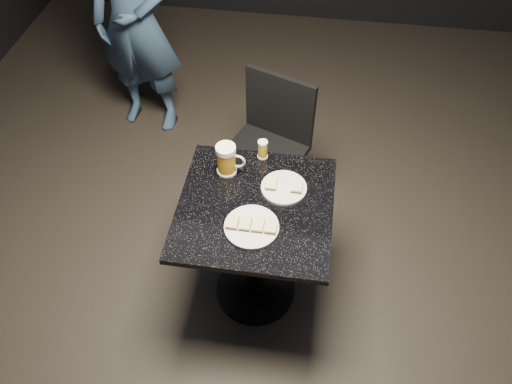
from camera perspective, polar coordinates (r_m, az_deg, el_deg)
floor at (r=2.87m, az=-0.06°, el=-11.14°), size 6.00×6.00×0.00m
plate_large at (r=2.17m, az=-0.51°, el=-4.01°), size 0.24×0.24×0.01m
plate_small at (r=2.31m, az=3.20°, el=0.49°), size 0.21×0.21×0.01m
patron at (r=3.45m, az=-13.66°, el=18.50°), size 0.63×0.45×1.62m
table at (r=2.44m, az=-0.07°, el=-5.17°), size 0.70×0.70×0.75m
beer_mug at (r=2.34m, az=-3.34°, el=3.76°), size 0.14×0.10×0.16m
beer_tumbler at (r=2.43m, az=0.77°, el=4.91°), size 0.05×0.05×0.10m
chair at (r=2.90m, az=1.47°, el=5.76°), size 0.55×0.55×0.88m
canapes_on_plate_large at (r=2.15m, az=-0.51°, el=-3.74°), size 0.22×0.07×0.02m
canapes_on_plate_small at (r=2.30m, az=3.22°, el=0.76°), size 0.17×0.07×0.02m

